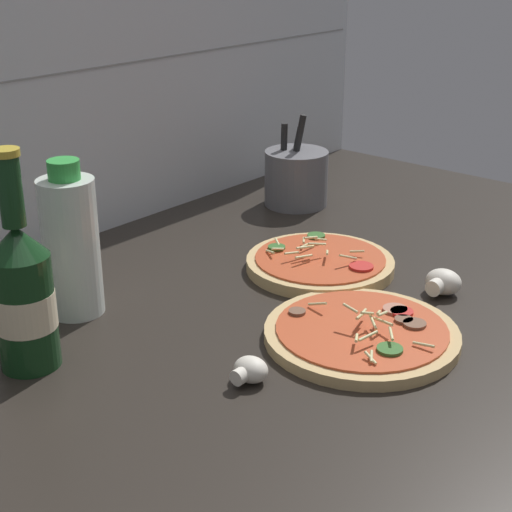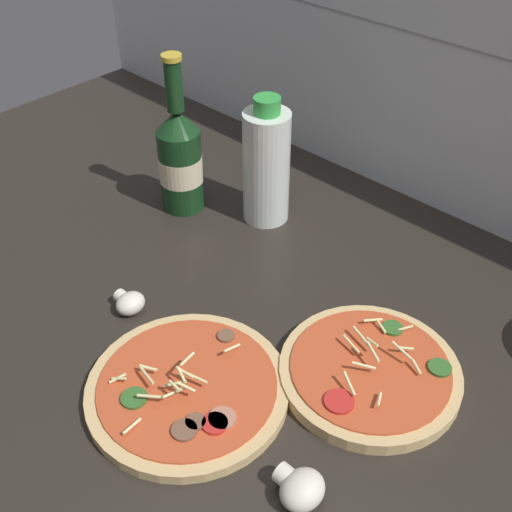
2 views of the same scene
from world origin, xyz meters
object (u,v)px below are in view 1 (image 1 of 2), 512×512
(beer_bottle, at_px, (23,294))
(oil_bottle, at_px, (71,245))
(utensil_crock, at_px, (296,177))
(mushroom_left, at_px, (443,282))
(pizza_near, at_px, (362,333))
(mushroom_right, at_px, (250,370))
(pizza_far, at_px, (320,263))

(beer_bottle, height_order, oil_bottle, beer_bottle)
(beer_bottle, xyz_separation_m, oil_bottle, (0.12, 0.07, 0.01))
(beer_bottle, bearing_deg, utensil_crock, 10.29)
(mushroom_left, relative_size, utensil_crock, 0.32)
(pizza_near, xyz_separation_m, utensil_crock, (0.37, 0.39, 0.04))
(pizza_near, distance_m, mushroom_right, 0.17)
(pizza_far, bearing_deg, utensil_crock, 44.55)
(mushroom_left, bearing_deg, pizza_near, 176.28)
(oil_bottle, distance_m, mushroom_left, 0.51)
(pizza_near, relative_size, utensil_crock, 1.44)
(beer_bottle, height_order, mushroom_left, beer_bottle)
(beer_bottle, xyz_separation_m, mushroom_right, (0.14, -0.22, -0.08))
(pizza_far, xyz_separation_m, mushroom_right, (-0.31, -0.13, 0.00))
(beer_bottle, distance_m, oil_bottle, 0.14)
(pizza_near, bearing_deg, utensil_crock, 46.68)
(pizza_far, xyz_separation_m, mushroom_left, (0.04, -0.18, 0.01))
(pizza_far, xyz_separation_m, beer_bottle, (-0.45, 0.10, 0.08))
(pizza_near, height_order, mushroom_left, pizza_near)
(pizza_far, height_order, oil_bottle, oil_bottle)
(pizza_near, height_order, utensil_crock, utensil_crock)
(beer_bottle, height_order, mushroom_right, beer_bottle)
(pizza_near, bearing_deg, pizza_far, 49.62)
(oil_bottle, xyz_separation_m, mushroom_left, (0.37, -0.35, -0.08))
(pizza_near, height_order, beer_bottle, beer_bottle)
(mushroom_right, bearing_deg, beer_bottle, 121.80)
(pizza_near, height_order, oil_bottle, oil_bottle)
(pizza_near, relative_size, mushroom_left, 4.53)
(utensil_crock, bearing_deg, pizza_far, -135.45)
(oil_bottle, xyz_separation_m, utensil_crock, (0.55, 0.05, -0.04))
(pizza_near, height_order, pizza_far, pizza_near)
(utensil_crock, bearing_deg, pizza_near, -133.32)
(mushroom_left, bearing_deg, beer_bottle, 150.48)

